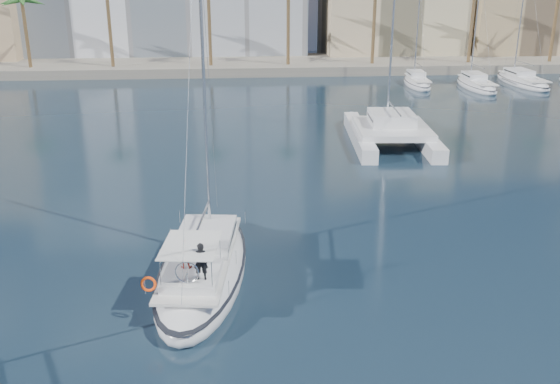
{
  "coord_description": "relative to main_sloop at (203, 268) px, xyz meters",
  "views": [
    {
      "loc": [
        -2.08,
        -25.79,
        13.46
      ],
      "look_at": [
        0.04,
        1.5,
        3.51
      ],
      "focal_mm": 40.0,
      "sensor_mm": 36.0,
      "label": 1
    }
  ],
  "objects": [
    {
      "name": "ground",
      "position": [
        3.6,
        0.21,
        -0.53
      ],
      "size": [
        160.0,
        160.0,
        0.0
      ],
      "primitive_type": "plane",
      "color": "black",
      "rests_on": "ground"
    },
    {
      "name": "quay",
      "position": [
        3.6,
        61.21,
        0.07
      ],
      "size": [
        120.0,
        14.0,
        1.2
      ],
      "primitive_type": "cube",
      "color": "gray",
      "rests_on": "ground"
    },
    {
      "name": "main_sloop",
      "position": [
        0.0,
        0.0,
        0.0
      ],
      "size": [
        5.1,
        12.18,
        17.56
      ],
      "rotation": [
        0.0,
        0.0,
        -0.12
      ],
      "color": "silver",
      "rests_on": "ground"
    },
    {
      "name": "catamaran",
      "position": [
        14.19,
        22.25,
        0.62
      ],
      "size": [
        7.08,
        12.84,
        18.08
      ],
      "rotation": [
        0.0,
        0.0,
        -0.07
      ],
      "color": "silver",
      "rests_on": "ground"
    },
    {
      "name": "seagull",
      "position": [
        -1.27,
        0.93,
        0.05
      ],
      "size": [
        1.22,
        0.52,
        0.23
      ],
      "color": "silver",
      "rests_on": "ground"
    },
    {
      "name": "moored_yacht_a",
      "position": [
        23.6,
        47.21,
        -0.53
      ],
      "size": [
        3.37,
        9.52,
        11.9
      ],
      "primitive_type": null,
      "rotation": [
        0.0,
        0.0,
        -0.07
      ],
      "color": "silver",
      "rests_on": "ground"
    },
    {
      "name": "moored_yacht_b",
      "position": [
        30.1,
        45.21,
        -0.53
      ],
      "size": [
        3.32,
        10.83,
        13.72
      ],
      "primitive_type": null,
      "rotation": [
        0.0,
        0.0,
        -0.02
      ],
      "color": "silver",
      "rests_on": "ground"
    },
    {
      "name": "moored_yacht_c",
      "position": [
        36.6,
        47.21,
        -0.53
      ],
      "size": [
        3.98,
        12.33,
        15.54
      ],
      "primitive_type": null,
      "rotation": [
        0.0,
        0.0,
        0.03
      ],
      "color": "silver",
      "rests_on": "ground"
    }
  ]
}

